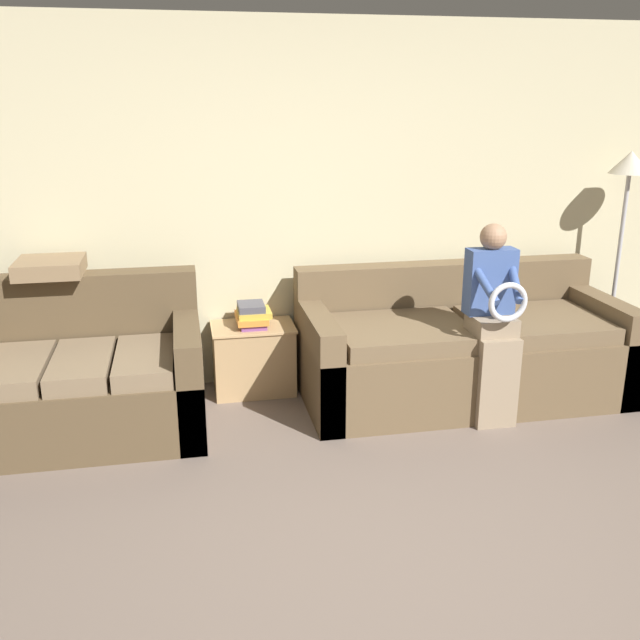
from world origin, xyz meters
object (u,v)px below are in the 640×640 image
floor_lamp (627,192)px  throw_pillow (50,267)px  side_shelf (254,357)px  book_stack (252,315)px  couch_main (460,350)px  child_left_seated (494,316)px  couch_side (87,380)px

floor_lamp → throw_pillow: bearing=-179.8°
side_shelf → floor_lamp: 2.98m
book_stack → throw_pillow: (-1.29, -0.06, 0.42)m
couch_main → child_left_seated: size_ratio=1.73×
floor_lamp → book_stack: bearing=179.1°
child_left_seated → couch_side: bearing=172.1°
couch_side → floor_lamp: (3.85, 0.35, 1.03)m
floor_lamp → child_left_seated: bearing=-151.6°
child_left_seated → throw_pillow: size_ratio=3.10×
couch_main → book_stack: couch_main is taller
child_left_seated → book_stack: child_left_seated is taller
side_shelf → book_stack: size_ratio=1.88×
couch_side → floor_lamp: bearing=5.2°
floor_lamp → side_shelf: bearing=179.0°
couch_main → throw_pillow: (-2.71, 0.28, 0.66)m
book_stack → throw_pillow: throw_pillow is taller
couch_main → side_shelf: size_ratio=3.80×
child_left_seated → floor_lamp: floor_lamp is taller
side_shelf → throw_pillow: 1.49m
couch_main → floor_lamp: (1.35, 0.30, 1.03)m
couch_main → floor_lamp: floor_lamp is taller
couch_main → floor_lamp: size_ratio=1.33×
child_left_seated → floor_lamp: 1.63m
side_shelf → couch_main: bearing=-13.6°
side_shelf → floor_lamp: floor_lamp is taller
side_shelf → throw_pillow: bearing=-177.3°
couch_side → throw_pillow: size_ratio=3.46×
side_shelf → book_stack: bearing=-82.7°
couch_side → book_stack: 1.18m
couch_main → throw_pillow: 2.80m
couch_side → book_stack: bearing=20.1°
child_left_seated → book_stack: size_ratio=4.12×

